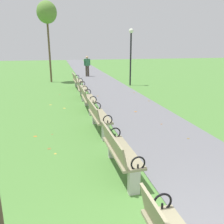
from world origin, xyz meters
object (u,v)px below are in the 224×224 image
object	(u,v)px
park_bench_4	(87,98)
park_bench_2	(119,151)
park_bench_5	(81,88)
park_bench_3	(98,116)
pedestrian_walking	(87,65)
lamp_post	(131,48)
park_bench_6	(77,81)
tree_2	(47,13)

from	to	relation	value
park_bench_4	park_bench_2	bearing A→B (deg)	-90.00
park_bench_5	park_bench_2	bearing A→B (deg)	-90.00
park_bench_3	park_bench_4	bearing A→B (deg)	90.00
park_bench_4	pedestrian_walking	xyz separation A→B (m)	(1.30, 10.34, 0.44)
park_bench_4	lamp_post	bearing A→B (deg)	57.70
park_bench_3	lamp_post	size ratio (longest dim) A/B	0.46
park_bench_5	pedestrian_walking	bearing A→B (deg)	80.75
lamp_post	pedestrian_walking	bearing A→B (deg)	113.63
park_bench_6	tree_2	size ratio (longest dim) A/B	0.31
park_bench_2	pedestrian_walking	xyz separation A→B (m)	(1.30, 15.41, 0.44)
park_bench_4	tree_2	xyz separation A→B (m)	(-1.53, 7.95, 4.00)
tree_2	lamp_post	world-z (taller)	tree_2
park_bench_3	park_bench_6	distance (m)	7.44
park_bench_3	park_bench_5	bearing A→B (deg)	90.00
park_bench_4	park_bench_5	size ratio (longest dim) A/B	0.99
park_bench_2	park_bench_4	bearing A→B (deg)	90.00
lamp_post	park_bench_2	bearing A→B (deg)	-108.14
tree_2	pedestrian_walking	world-z (taller)	tree_2
park_bench_5	lamp_post	distance (m)	4.98
park_bench_3	pedestrian_walking	bearing A→B (deg)	84.22
park_bench_2	park_bench_4	world-z (taller)	same
park_bench_3	park_bench_6	bearing A→B (deg)	90.00
park_bench_2	park_bench_4	xyz separation A→B (m)	(-0.00, 5.06, 0.00)
park_bench_4	park_bench_6	world-z (taller)	same
pedestrian_walking	lamp_post	xyz separation A→B (m)	(2.14, -4.89, 1.38)
park_bench_5	park_bench_4	bearing A→B (deg)	-90.00
park_bench_2	tree_2	size ratio (longest dim) A/B	0.31
pedestrian_walking	park_bench_6	bearing A→B (deg)	-103.51
park_bench_2	lamp_post	distance (m)	11.21
park_bench_3	park_bench_5	world-z (taller)	same
park_bench_6	tree_2	distance (m)	5.25
park_bench_6	tree_2	bearing A→B (deg)	116.73
park_bench_4	lamp_post	world-z (taller)	lamp_post
park_bench_6	park_bench_5	bearing A→B (deg)	-90.00
park_bench_3	park_bench_4	size ratio (longest dim) A/B	1.01
lamp_post	park_bench_6	bearing A→B (deg)	-171.28
park_bench_2	park_bench_3	size ratio (longest dim) A/B	1.00
park_bench_2	park_bench_6	size ratio (longest dim) A/B	1.00
park_bench_4	pedestrian_walking	bearing A→B (deg)	82.82
park_bench_6	pedestrian_walking	size ratio (longest dim) A/B	1.00
park_bench_4	tree_2	size ratio (longest dim) A/B	0.30
park_bench_5	pedestrian_walking	world-z (taller)	pedestrian_walking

